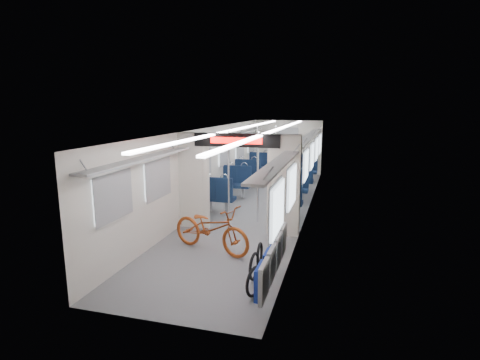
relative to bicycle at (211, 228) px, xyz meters
The scene contains 14 objects.
carriage 3.28m from the bicycle, 86.91° to the left, with size 12.00×12.02×2.31m.
bicycle is the anchor object (origin of this frame).
flip_bench 2.04m from the bicycle, 41.78° to the right, with size 0.12×2.12×0.53m.
bike_hoop_a 2.05m from the bicycle, 50.97° to the right, with size 0.50×0.50×0.05m, color black.
bike_hoop_b 1.55m from the bicycle, 41.86° to the right, with size 0.49×0.49×0.05m, color black.
bike_hoop_c 1.25m from the bicycle, 23.28° to the right, with size 0.47×0.47×0.05m, color black.
seat_bay_near_left 3.67m from the bicycle, 102.07° to the left, with size 0.94×2.19×1.14m.
seat_bay_near_right 3.72m from the bicycle, 72.76° to the left, with size 0.88×1.94×1.06m.
seat_bay_far_left 7.14m from the bicycle, 96.17° to the left, with size 0.94×2.22×1.15m.
seat_bay_far_right 6.79m from the bicycle, 80.65° to the left, with size 0.95×2.27×1.16m.
stanchion_near_left 2.14m from the bicycle, 96.99° to the left, with size 0.04×0.04×2.30m, color silver.
stanchion_near_right 2.31m from the bicycle, 77.54° to the left, with size 0.04×0.04×2.30m, color silver.
stanchion_far_left 5.04m from the bicycle, 92.12° to the left, with size 0.05×0.05×2.30m, color silver.
stanchion_far_right 4.96m from the bicycle, 85.12° to the left, with size 0.04×0.04×2.30m, color silver.
Camera 1 is at (2.32, -10.19, 2.92)m, focal length 28.00 mm.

